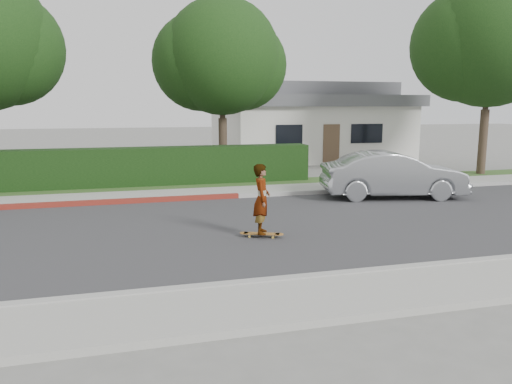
% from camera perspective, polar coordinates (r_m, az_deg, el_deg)
% --- Properties ---
extents(ground, '(120.00, 120.00, 0.00)m').
position_cam_1_polar(ground, '(12.53, -2.24, -4.23)').
color(ground, slate).
rests_on(ground, ground).
extents(road, '(60.00, 8.00, 0.01)m').
position_cam_1_polar(road, '(12.53, -2.24, -4.21)').
color(road, '#2D2D30').
rests_on(road, ground).
extents(curb_near, '(60.00, 0.20, 0.15)m').
position_cam_1_polar(curb_near, '(8.73, 3.93, -10.09)').
color(curb_near, '#9E9E99').
rests_on(curb_near, ground).
extents(sidewalk_near, '(60.00, 1.60, 0.12)m').
position_cam_1_polar(sidewalk_near, '(7.95, 6.11, -12.29)').
color(sidewalk_near, gray).
rests_on(sidewalk_near, ground).
extents(curb_far, '(60.00, 0.20, 0.15)m').
position_cam_1_polar(curb_far, '(16.44, -5.47, -0.60)').
color(curb_far, '#9E9E99').
rests_on(curb_far, ground).
extents(curb_red_section, '(12.00, 0.21, 0.15)m').
position_cam_1_polar(curb_red_section, '(16.38, -22.98, -1.38)').
color(curb_red_section, maroon).
rests_on(curb_red_section, ground).
extents(sidewalk_far, '(60.00, 1.60, 0.12)m').
position_cam_1_polar(sidewalk_far, '(17.32, -5.98, -0.13)').
color(sidewalk_far, gray).
rests_on(sidewalk_far, ground).
extents(planting_strip, '(60.00, 1.60, 0.10)m').
position_cam_1_polar(planting_strip, '(18.88, -6.77, 0.65)').
color(planting_strip, '#2D4C1E').
rests_on(planting_strip, ground).
extents(hedge, '(15.00, 1.00, 1.50)m').
position_cam_1_polar(hedge, '(19.18, -15.98, 2.60)').
color(hedge, black).
rests_on(hedge, ground).
extents(tree_center, '(5.66, 4.84, 7.44)m').
position_cam_1_polar(tree_center, '(21.53, -4.05, 14.78)').
color(tree_center, '#33261C').
rests_on(tree_center, ground).
extents(tree_right, '(6.32, 5.60, 8.56)m').
position_cam_1_polar(tree_right, '(24.11, 24.90, 15.11)').
color(tree_right, '#33261C').
rests_on(tree_right, ground).
extents(house, '(10.60, 8.60, 4.30)m').
position_cam_1_polar(house, '(29.85, 5.87, 7.98)').
color(house, beige).
rests_on(house, ground).
extents(skateboard, '(1.02, 0.59, 0.10)m').
position_cam_1_polar(skateboard, '(11.69, 0.65, -4.81)').
color(skateboard, '#B48E31').
rests_on(skateboard, ground).
extents(skateboarder, '(0.55, 0.68, 1.63)m').
position_cam_1_polar(skateboarder, '(11.51, 0.65, -0.81)').
color(skateboarder, white).
rests_on(skateboarder, skateboard).
extents(car_silver, '(4.92, 2.60, 1.54)m').
position_cam_1_polar(car_silver, '(17.20, 15.41, 1.90)').
color(car_silver, '#A2A5A9').
rests_on(car_silver, ground).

